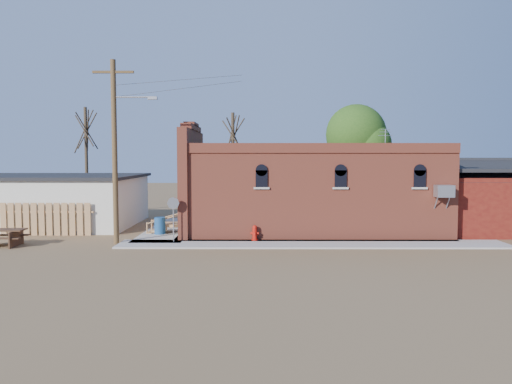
{
  "coord_description": "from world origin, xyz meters",
  "views": [
    {
      "loc": [
        -1.19,
        -23.23,
        4.29
      ],
      "look_at": [
        -1.29,
        3.73,
        2.4
      ],
      "focal_mm": 35.0,
      "sensor_mm": 36.0,
      "label": 1
    }
  ],
  "objects_px": {
    "fire_hydrant": "(255,233)",
    "picnic_table": "(3,235)",
    "stop_sign": "(173,207)",
    "brick_bar": "(307,191)",
    "utility_pole": "(116,147)",
    "trash_barrel": "(160,226)"
  },
  "relations": [
    {
      "from": "fire_hydrant",
      "to": "picnic_table",
      "type": "xyz_separation_m",
      "value": [
        -12.1,
        -1.3,
        0.08
      ]
    },
    {
      "from": "fire_hydrant",
      "to": "stop_sign",
      "type": "xyz_separation_m",
      "value": [
        -4.05,
        -0.39,
        1.33
      ]
    },
    {
      "from": "utility_pole",
      "to": "trash_barrel",
      "type": "distance_m",
      "value": 5.24
    },
    {
      "from": "fire_hydrant",
      "to": "utility_pole",
      "type": "bearing_deg",
      "value": -158.14
    },
    {
      "from": "utility_pole",
      "to": "brick_bar",
      "type": "bearing_deg",
      "value": 23.69
    },
    {
      "from": "fire_hydrant",
      "to": "picnic_table",
      "type": "height_order",
      "value": "fire_hydrant"
    },
    {
      "from": "brick_bar",
      "to": "picnic_table",
      "type": "height_order",
      "value": "brick_bar"
    },
    {
      "from": "picnic_table",
      "to": "stop_sign",
      "type": "bearing_deg",
      "value": 4.09
    },
    {
      "from": "fire_hydrant",
      "to": "trash_barrel",
      "type": "xyz_separation_m",
      "value": [
        -5.21,
        2.05,
        0.08
      ]
    },
    {
      "from": "picnic_table",
      "to": "brick_bar",
      "type": "bearing_deg",
      "value": 15.98
    },
    {
      "from": "brick_bar",
      "to": "utility_pole",
      "type": "distance_m",
      "value": 10.96
    },
    {
      "from": "brick_bar",
      "to": "stop_sign",
      "type": "relative_size",
      "value": 7.35
    },
    {
      "from": "stop_sign",
      "to": "picnic_table",
      "type": "relative_size",
      "value": 1.09
    },
    {
      "from": "brick_bar",
      "to": "trash_barrel",
      "type": "relative_size",
      "value": 17.84
    },
    {
      "from": "fire_hydrant",
      "to": "trash_barrel",
      "type": "bearing_deg",
      "value": 175.4
    },
    {
      "from": "utility_pole",
      "to": "picnic_table",
      "type": "relative_size",
      "value": 4.39
    },
    {
      "from": "utility_pole",
      "to": "fire_hydrant",
      "type": "distance_m",
      "value": 8.08
    },
    {
      "from": "picnic_table",
      "to": "trash_barrel",
      "type": "bearing_deg",
      "value": 23.57
    },
    {
      "from": "stop_sign",
      "to": "fire_hydrant",
      "type": "bearing_deg",
      "value": 17.88
    },
    {
      "from": "trash_barrel",
      "to": "stop_sign",
      "type": "bearing_deg",
      "value": -64.5
    },
    {
      "from": "utility_pole",
      "to": "fire_hydrant",
      "type": "bearing_deg",
      "value": 5.01
    },
    {
      "from": "brick_bar",
      "to": "utility_pole",
      "type": "bearing_deg",
      "value": -156.31
    }
  ]
}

